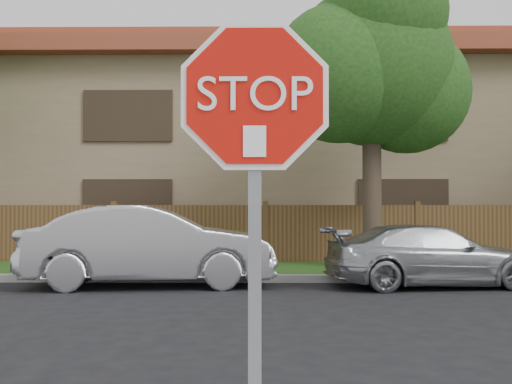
{
  "coord_description": "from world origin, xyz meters",
  "views": [
    {
      "loc": [
        -0.08,
        -4.37,
        1.63
      ],
      "look_at": [
        -0.11,
        -0.9,
        1.7
      ],
      "focal_mm": 42.0,
      "sensor_mm": 36.0,
      "label": 1
    }
  ],
  "objects": [
    {
      "name": "grass_strip",
      "position": [
        0.0,
        9.8,
        0.06
      ],
      "size": [
        70.0,
        3.0,
        0.12
      ],
      "primitive_type": "cube",
      "color": "#1E4714",
      "rests_on": "ground"
    },
    {
      "name": "sedan_right",
      "position": [
        3.26,
        7.48,
        0.61
      ],
      "size": [
        4.37,
        2.2,
        1.22
      ],
      "primitive_type": "imported",
      "rotation": [
        0.0,
        0.0,
        1.69
      ],
      "color": "#A1A4A8",
      "rests_on": "ground"
    },
    {
      "name": "far_curb",
      "position": [
        0.0,
        8.15,
        0.07
      ],
      "size": [
        70.0,
        0.3,
        0.15
      ],
      "primitive_type": "cube",
      "color": "gray",
      "rests_on": "ground"
    },
    {
      "name": "fence",
      "position": [
        0.0,
        11.4,
        0.8
      ],
      "size": [
        70.0,
        0.12,
        1.6
      ],
      "primitive_type": "cube",
      "color": "#502F1C",
      "rests_on": "ground"
    },
    {
      "name": "apartment_building",
      "position": [
        0.0,
        17.0,
        3.53
      ],
      "size": [
        35.2,
        9.2,
        7.2
      ],
      "color": "#897555",
      "rests_on": "ground"
    },
    {
      "name": "tree_mid",
      "position": [
        2.52,
        9.57,
        4.87
      ],
      "size": [
        4.8,
        3.9,
        7.35
      ],
      "color": "#382B21",
      "rests_on": "ground"
    },
    {
      "name": "sedan_left",
      "position": [
        -2.29,
        7.47,
        0.8
      ],
      "size": [
        5.02,
        2.19,
        1.61
      ],
      "primitive_type": "imported",
      "rotation": [
        0.0,
        0.0,
        1.67
      ],
      "color": "#ABAAAE",
      "rests_on": "ground"
    },
    {
      "name": "stop_sign",
      "position": [
        -0.11,
        -1.48,
        1.83
      ],
      "size": [
        1.01,
        0.13,
        2.55
      ],
      "color": "gray",
      "rests_on": "sidewalk_near"
    }
  ]
}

